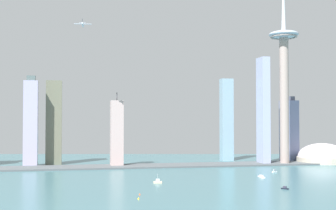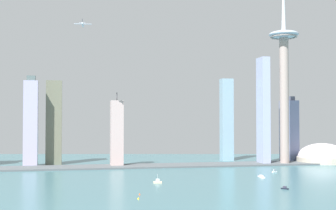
{
  "view_description": "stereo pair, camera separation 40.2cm",
  "coord_description": "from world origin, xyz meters",
  "px_view_note": "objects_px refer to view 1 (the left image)",
  "views": [
    {
      "loc": [
        -129.74,
        -270.63,
        70.97
      ],
      "look_at": [
        19.23,
        429.78,
        93.74
      ],
      "focal_mm": 51.09,
      "sensor_mm": 36.0,
      "label": 1
    },
    {
      "loc": [
        -129.35,
        -270.71,
        70.97
      ],
      "look_at": [
        19.23,
        429.78,
        93.74
      ],
      "focal_mm": 51.09,
      "sensor_mm": 36.0,
      "label": 2
    }
  ],
  "objects_px": {
    "boat_2": "(275,171)",
    "channel_buoy_1": "(138,198)",
    "stadium_dome": "(323,157)",
    "boat_0": "(261,177)",
    "channel_buoy_0": "(140,194)",
    "airplane": "(83,25)",
    "skyscraper_6": "(54,123)",
    "skyscraper_0": "(227,120)",
    "skyscraper_4": "(289,130)",
    "skyscraper_7": "(263,111)",
    "skyscraper_5": "(117,133)",
    "skyscraper_2": "(31,123)",
    "observation_tower": "(284,67)",
    "boat_3": "(285,188)",
    "boat_4": "(158,182)"
  },
  "relations": [
    {
      "from": "skyscraper_2",
      "to": "skyscraper_7",
      "type": "relative_size",
      "value": 0.81
    },
    {
      "from": "skyscraper_4",
      "to": "channel_buoy_1",
      "type": "height_order",
      "value": "skyscraper_4"
    },
    {
      "from": "stadium_dome",
      "to": "channel_buoy_0",
      "type": "height_order",
      "value": "stadium_dome"
    },
    {
      "from": "skyscraper_4",
      "to": "skyscraper_5",
      "type": "height_order",
      "value": "skyscraper_5"
    },
    {
      "from": "skyscraper_2",
      "to": "skyscraper_4",
      "type": "relative_size",
      "value": 1.24
    },
    {
      "from": "skyscraper_0",
      "to": "boat_4",
      "type": "relative_size",
      "value": 13.71
    },
    {
      "from": "skyscraper_2",
      "to": "skyscraper_5",
      "type": "bearing_deg",
      "value": -12.55
    },
    {
      "from": "observation_tower",
      "to": "channel_buoy_0",
      "type": "bearing_deg",
      "value": -136.49
    },
    {
      "from": "channel_buoy_0",
      "to": "skyscraper_0",
      "type": "bearing_deg",
      "value": 59.37
    },
    {
      "from": "skyscraper_0",
      "to": "skyscraper_5",
      "type": "bearing_deg",
      "value": -161.11
    },
    {
      "from": "observation_tower",
      "to": "stadium_dome",
      "type": "bearing_deg",
      "value": 10.55
    },
    {
      "from": "skyscraper_0",
      "to": "channel_buoy_0",
      "type": "bearing_deg",
      "value": -120.63
    },
    {
      "from": "boat_2",
      "to": "channel_buoy_1",
      "type": "height_order",
      "value": "boat_2"
    },
    {
      "from": "stadium_dome",
      "to": "airplane",
      "type": "bearing_deg",
      "value": -171.24
    },
    {
      "from": "skyscraper_6",
      "to": "boat_4",
      "type": "bearing_deg",
      "value": -65.21
    },
    {
      "from": "stadium_dome",
      "to": "skyscraper_5",
      "type": "distance_m",
      "value": 344.45
    },
    {
      "from": "skyscraper_4",
      "to": "skyscraper_6",
      "type": "distance_m",
      "value": 400.74
    },
    {
      "from": "boat_3",
      "to": "boat_4",
      "type": "distance_m",
      "value": 139.79
    },
    {
      "from": "channel_buoy_0",
      "to": "channel_buoy_1",
      "type": "height_order",
      "value": "channel_buoy_1"
    },
    {
      "from": "stadium_dome",
      "to": "airplane",
      "type": "distance_m",
      "value": 445.43
    },
    {
      "from": "boat_0",
      "to": "boat_2",
      "type": "distance_m",
      "value": 63.68
    },
    {
      "from": "channel_buoy_0",
      "to": "airplane",
      "type": "height_order",
      "value": "airplane"
    },
    {
      "from": "airplane",
      "to": "channel_buoy_0",
      "type": "bearing_deg",
      "value": -162.83
    },
    {
      "from": "skyscraper_5",
      "to": "observation_tower",
      "type": "bearing_deg",
      "value": -4.72
    },
    {
      "from": "stadium_dome",
      "to": "skyscraper_7",
      "type": "bearing_deg",
      "value": -179.19
    },
    {
      "from": "skyscraper_6",
      "to": "skyscraper_7",
      "type": "distance_m",
      "value": 339.13
    },
    {
      "from": "boat_2",
      "to": "boat_3",
      "type": "height_order",
      "value": "boat_2"
    },
    {
      "from": "boat_2",
      "to": "channel_buoy_0",
      "type": "xyz_separation_m",
      "value": [
        -208.19,
        -154.56,
        -0.75
      ]
    },
    {
      "from": "skyscraper_7",
      "to": "airplane",
      "type": "height_order",
      "value": "airplane"
    },
    {
      "from": "boat_3",
      "to": "channel_buoy_1",
      "type": "distance_m",
      "value": 159.23
    },
    {
      "from": "stadium_dome",
      "to": "boat_0",
      "type": "relative_size",
      "value": 4.75
    },
    {
      "from": "channel_buoy_0",
      "to": "stadium_dome",
      "type": "bearing_deg",
      "value": 38.16
    },
    {
      "from": "skyscraper_0",
      "to": "boat_0",
      "type": "bearing_deg",
      "value": -99.2
    },
    {
      "from": "stadium_dome",
      "to": "skyscraper_0",
      "type": "relative_size",
      "value": 0.59
    },
    {
      "from": "skyscraper_0",
      "to": "channel_buoy_1",
      "type": "distance_m",
      "value": 436.78
    },
    {
      "from": "airplane",
      "to": "skyscraper_6",
      "type": "bearing_deg",
      "value": 22.38
    },
    {
      "from": "boat_0",
      "to": "observation_tower",
      "type": "bearing_deg",
      "value": -24.74
    },
    {
      "from": "observation_tower",
      "to": "skyscraper_2",
      "type": "relative_size",
      "value": 2.39
    },
    {
      "from": "skyscraper_5",
      "to": "skyscraper_6",
      "type": "height_order",
      "value": "skyscraper_6"
    },
    {
      "from": "stadium_dome",
      "to": "skyscraper_7",
      "type": "distance_m",
      "value": 130.92
    },
    {
      "from": "skyscraper_4",
      "to": "boat_4",
      "type": "height_order",
      "value": "skyscraper_4"
    },
    {
      "from": "skyscraper_7",
      "to": "boat_2",
      "type": "xyz_separation_m",
      "value": [
        -35.12,
        -118.07,
        -84.75
      ]
    },
    {
      "from": "skyscraper_0",
      "to": "skyscraper_6",
      "type": "relative_size",
      "value": 1.07
    },
    {
      "from": "skyscraper_4",
      "to": "boat_2",
      "type": "bearing_deg",
      "value": -122.02
    },
    {
      "from": "skyscraper_2",
      "to": "channel_buoy_0",
      "type": "xyz_separation_m",
      "value": [
        122.24,
        -311.03,
        -66.36
      ]
    },
    {
      "from": "boat_2",
      "to": "skyscraper_2",
      "type": "bearing_deg",
      "value": -52.06
    },
    {
      "from": "skyscraper_7",
      "to": "airplane",
      "type": "relative_size",
      "value": 6.61
    },
    {
      "from": "stadium_dome",
      "to": "channel_buoy_1",
      "type": "relative_size",
      "value": 42.68
    },
    {
      "from": "skyscraper_7",
      "to": "channel_buoy_1",
      "type": "relative_size",
      "value": 86.51
    },
    {
      "from": "boat_4",
      "to": "boat_0",
      "type": "bearing_deg",
      "value": 17.98
    }
  ]
}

